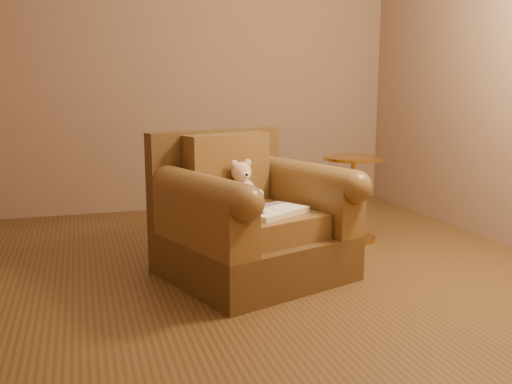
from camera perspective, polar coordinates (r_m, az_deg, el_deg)
name	(u,v)px	position (r m, az deg, el deg)	size (l,w,h in m)	color
floor	(245,272)	(3.62, -1.15, -8.03)	(4.00, 4.00, 0.00)	brown
armchair	(250,221)	(3.50, -0.65, -2.91)	(1.22, 1.19, 0.87)	#50371A
teddy_bear	(243,188)	(3.53, -1.30, 0.36)	(0.21, 0.24, 0.30)	beige
guidebook	(273,211)	(3.32, 1.71, -1.95)	(0.47, 0.41, 0.03)	beige
side_table	(352,195)	(4.33, 9.62, -0.34)	(0.45, 0.45, 0.63)	gold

